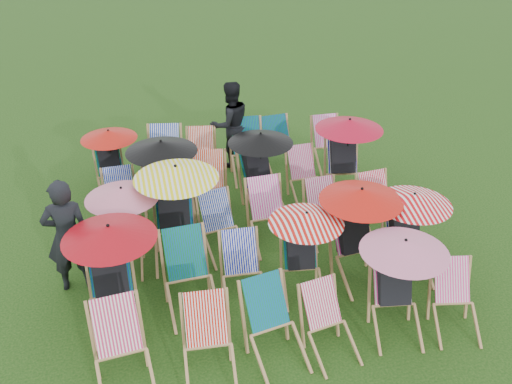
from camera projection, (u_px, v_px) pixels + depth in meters
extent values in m
plane|color=black|center=(253.00, 248.00, 8.84)|extent=(100.00, 100.00, 0.00)
cube|color=#D62A5F|center=(116.00, 325.00, 6.42)|extent=(0.53, 0.42, 0.60)
cube|color=red|center=(206.00, 319.00, 6.56)|extent=(0.50, 0.39, 0.57)
cube|color=#0A6F45|center=(266.00, 302.00, 6.79)|extent=(0.55, 0.44, 0.58)
cube|color=#D62A59|center=(321.00, 303.00, 6.88)|extent=(0.48, 0.39, 0.52)
cube|color=#E92E86|center=(392.00, 279.00, 7.18)|extent=(0.52, 0.42, 0.56)
cube|color=black|center=(393.00, 282.00, 7.14)|extent=(0.46, 0.47, 0.59)
sphere|color=tan|center=(394.00, 257.00, 7.07)|extent=(0.21, 0.21, 0.21)
cylinder|color=black|center=(402.00, 267.00, 6.98)|extent=(0.03, 0.03, 0.69)
cone|color=#D26B8F|center=(405.00, 246.00, 6.82)|extent=(1.08, 1.08, 0.17)
cube|color=#FE3292|center=(452.00, 280.00, 7.24)|extent=(0.50, 0.41, 0.53)
cube|color=#0A7244|center=(110.00, 269.00, 7.29)|extent=(0.52, 0.38, 0.61)
cube|color=black|center=(110.00, 271.00, 7.25)|extent=(0.43, 0.45, 0.64)
sphere|color=tan|center=(106.00, 245.00, 7.17)|extent=(0.22, 0.22, 0.22)
cylinder|color=black|center=(112.00, 255.00, 7.09)|extent=(0.03, 0.03, 0.74)
cone|color=#A20912|center=(109.00, 232.00, 6.92)|extent=(1.17, 1.17, 0.18)
cube|color=#0A7129|center=(185.00, 253.00, 7.55)|extent=(0.54, 0.41, 0.63)
cube|color=#07119A|center=(240.00, 251.00, 7.73)|extent=(0.48, 0.36, 0.55)
cube|color=#096532|center=(300.00, 248.00, 7.84)|extent=(0.48, 0.38, 0.53)
cube|color=black|center=(300.00, 250.00, 7.80)|extent=(0.42, 0.43, 0.55)
sphere|color=tan|center=(300.00, 228.00, 7.74)|extent=(0.19, 0.19, 0.19)
cylinder|color=black|center=(305.00, 236.00, 7.65)|extent=(0.03, 0.03, 0.65)
cone|color=red|center=(306.00, 218.00, 7.50)|extent=(1.02, 1.02, 0.16)
cube|color=#E22D92|center=(350.00, 229.00, 8.09)|extent=(0.54, 0.42, 0.60)
cube|color=black|center=(352.00, 231.00, 8.05)|extent=(0.46, 0.47, 0.63)
sphere|color=tan|center=(351.00, 208.00, 7.97)|extent=(0.22, 0.22, 0.22)
cylinder|color=black|center=(359.00, 216.00, 7.89)|extent=(0.03, 0.03, 0.73)
cone|color=red|center=(362.00, 195.00, 7.72)|extent=(1.15, 1.15, 0.18)
cube|color=#081EAE|center=(402.00, 230.00, 8.16)|extent=(0.48, 0.36, 0.55)
cube|color=black|center=(403.00, 232.00, 8.12)|extent=(0.40, 0.41, 0.58)
sphere|color=tan|center=(403.00, 211.00, 8.05)|extent=(0.20, 0.20, 0.20)
cylinder|color=black|center=(411.00, 218.00, 7.97)|extent=(0.03, 0.03, 0.68)
cone|color=red|center=(414.00, 199.00, 7.81)|extent=(1.07, 1.07, 0.16)
cube|color=#0824AE|center=(122.00, 223.00, 8.35)|extent=(0.49, 0.39, 0.54)
cube|color=black|center=(122.00, 225.00, 8.31)|extent=(0.42, 0.44, 0.57)
sphere|color=tan|center=(120.00, 204.00, 8.24)|extent=(0.20, 0.20, 0.20)
cylinder|color=black|center=(124.00, 211.00, 8.15)|extent=(0.03, 0.03, 0.66)
cone|color=#D06A85|center=(121.00, 193.00, 8.00)|extent=(1.04, 1.04, 0.16)
cube|color=#0A6A33|center=(174.00, 208.00, 8.51)|extent=(0.58, 0.45, 0.64)
cube|color=black|center=(174.00, 210.00, 8.46)|extent=(0.49, 0.51, 0.67)
sphere|color=tan|center=(172.00, 186.00, 8.38)|extent=(0.24, 0.24, 0.24)
cylinder|color=black|center=(177.00, 194.00, 8.28)|extent=(0.03, 0.03, 0.78)
cone|color=yellow|center=(176.00, 172.00, 8.10)|extent=(1.23, 1.23, 0.19)
cube|color=#071B91|center=(216.00, 210.00, 8.64)|extent=(0.51, 0.42, 0.55)
cube|color=#E92E9B|center=(265.00, 197.00, 8.87)|extent=(0.51, 0.38, 0.59)
cube|color=#CD296D|center=(321.00, 196.00, 9.00)|extent=(0.46, 0.34, 0.54)
cube|color=red|center=(374.00, 190.00, 9.14)|extent=(0.49, 0.38, 0.56)
cube|color=#081DA8|center=(119.00, 185.00, 9.34)|extent=(0.46, 0.35, 0.54)
cube|color=#072AA5|center=(160.00, 178.00, 9.41)|extent=(0.52, 0.40, 0.60)
cube|color=black|center=(160.00, 179.00, 9.37)|extent=(0.44, 0.46, 0.63)
sphere|color=tan|center=(158.00, 158.00, 9.29)|extent=(0.22, 0.22, 0.22)
cylinder|color=black|center=(163.00, 165.00, 9.21)|extent=(0.03, 0.03, 0.73)
cone|color=black|center=(161.00, 146.00, 9.04)|extent=(1.15, 1.15, 0.18)
cube|color=red|center=(209.00, 170.00, 9.64)|extent=(0.57, 0.46, 0.61)
cube|color=#096322|center=(255.00, 168.00, 9.79)|extent=(0.54, 0.44, 0.57)
cube|color=black|center=(256.00, 169.00, 9.75)|extent=(0.47, 0.49, 0.60)
sphere|color=tan|center=(254.00, 150.00, 9.67)|extent=(0.21, 0.21, 0.21)
cylinder|color=black|center=(261.00, 155.00, 9.61)|extent=(0.03, 0.03, 0.70)
cone|color=black|center=(261.00, 138.00, 9.45)|extent=(1.09, 1.09, 0.17)
cube|color=#DE2C7D|center=(301.00, 162.00, 10.06)|extent=(0.46, 0.35, 0.53)
cube|color=#0C079D|center=(342.00, 154.00, 10.13)|extent=(0.57, 0.46, 0.61)
cube|color=black|center=(343.00, 156.00, 10.08)|extent=(0.50, 0.51, 0.64)
sphere|color=tan|center=(343.00, 136.00, 10.01)|extent=(0.22, 0.22, 0.22)
cylinder|color=black|center=(348.00, 142.00, 9.91)|extent=(0.03, 0.03, 0.74)
cone|color=#A70921|center=(350.00, 124.00, 9.74)|extent=(1.17, 1.17, 0.18)
cube|color=#095F2C|center=(109.00, 160.00, 10.20)|extent=(0.46, 0.36, 0.51)
cube|color=black|center=(109.00, 161.00, 10.16)|extent=(0.39, 0.41, 0.53)
sphere|color=tan|center=(106.00, 145.00, 10.09)|extent=(0.19, 0.19, 0.19)
cylinder|color=black|center=(111.00, 149.00, 10.03)|extent=(0.03, 0.03, 0.62)
cone|color=#B6140A|center=(109.00, 134.00, 9.89)|extent=(0.98, 0.98, 0.15)
cube|color=#072898|center=(165.00, 143.00, 10.46)|extent=(0.60, 0.49, 0.64)
cube|color=red|center=(201.00, 143.00, 10.67)|extent=(0.52, 0.42, 0.56)
cube|color=#0A6D35|center=(246.00, 135.00, 10.76)|extent=(0.56, 0.43, 0.63)
cube|color=#095F24|center=(276.00, 133.00, 10.94)|extent=(0.54, 0.42, 0.61)
cube|color=#F831AA|center=(326.00, 131.00, 11.13)|extent=(0.49, 0.37, 0.57)
imported|color=black|center=(67.00, 236.00, 7.63)|extent=(0.62, 0.41, 1.70)
imported|color=black|center=(230.00, 124.00, 10.88)|extent=(0.95, 0.82, 1.69)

